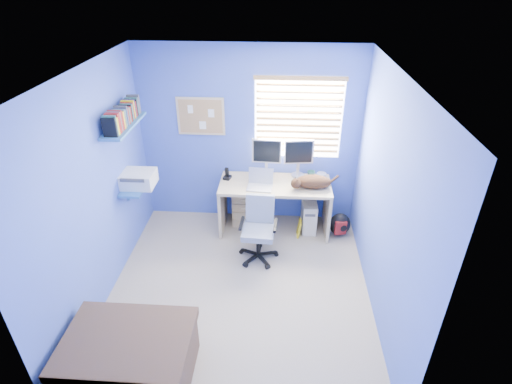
# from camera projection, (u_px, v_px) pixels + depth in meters

# --- Properties ---
(floor) EXTENTS (3.00, 3.20, 0.00)m
(floor) POSITION_uv_depth(u_px,v_px,m) (240.00, 289.00, 4.71)
(floor) COLOR tan
(floor) RESTS_ON ground
(ceiling) EXTENTS (3.00, 3.20, 0.00)m
(ceiling) POSITION_uv_depth(u_px,v_px,m) (234.00, 74.00, 3.45)
(ceiling) COLOR white
(ceiling) RESTS_ON wall_back
(wall_back) EXTENTS (3.00, 0.01, 2.50)m
(wall_back) POSITION_uv_depth(u_px,v_px,m) (250.00, 138.00, 5.46)
(wall_back) COLOR #415AC1
(wall_back) RESTS_ON ground
(wall_front) EXTENTS (3.00, 0.01, 2.50)m
(wall_front) POSITION_uv_depth(u_px,v_px,m) (213.00, 320.00, 2.70)
(wall_front) COLOR #415AC1
(wall_front) RESTS_ON ground
(wall_left) EXTENTS (0.01, 3.20, 2.50)m
(wall_left) POSITION_uv_depth(u_px,v_px,m) (94.00, 193.00, 4.16)
(wall_left) COLOR #415AC1
(wall_left) RESTS_ON ground
(wall_right) EXTENTS (0.01, 3.20, 2.50)m
(wall_right) POSITION_uv_depth(u_px,v_px,m) (386.00, 203.00, 3.99)
(wall_right) COLOR #415AC1
(wall_right) RESTS_ON ground
(desk) EXTENTS (1.50, 0.65, 0.74)m
(desk) POSITION_uv_depth(u_px,v_px,m) (275.00, 207.00, 5.58)
(desk) COLOR tan
(desk) RESTS_ON floor
(laptop) EXTENTS (0.35, 0.29, 0.22)m
(laptop) POSITION_uv_depth(u_px,v_px,m) (260.00, 181.00, 5.24)
(laptop) COLOR silver
(laptop) RESTS_ON desk
(monitor_left) EXTENTS (0.41, 0.15, 0.54)m
(monitor_left) POSITION_uv_depth(u_px,v_px,m) (267.00, 157.00, 5.48)
(monitor_left) COLOR silver
(monitor_left) RESTS_ON desk
(monitor_right) EXTENTS (0.41, 0.17, 0.54)m
(monitor_right) POSITION_uv_depth(u_px,v_px,m) (298.00, 158.00, 5.46)
(monitor_right) COLOR silver
(monitor_right) RESTS_ON desk
(phone) EXTENTS (0.12, 0.13, 0.17)m
(phone) POSITION_uv_depth(u_px,v_px,m) (227.00, 173.00, 5.47)
(phone) COLOR black
(phone) RESTS_ON desk
(mug) EXTENTS (0.10, 0.09, 0.10)m
(mug) POSITION_uv_depth(u_px,v_px,m) (311.00, 175.00, 5.52)
(mug) COLOR #2E6459
(mug) RESTS_ON desk
(cd_spindle) EXTENTS (0.13, 0.13, 0.07)m
(cd_spindle) POSITION_uv_depth(u_px,v_px,m) (322.00, 176.00, 5.52)
(cd_spindle) COLOR silver
(cd_spindle) RESTS_ON desk
(cat) EXTENTS (0.53, 0.40, 0.17)m
(cat) POSITION_uv_depth(u_px,v_px,m) (313.00, 182.00, 5.26)
(cat) COLOR black
(cat) RESTS_ON desk
(tower_pc) EXTENTS (0.20, 0.45, 0.45)m
(tower_pc) POSITION_uv_depth(u_px,v_px,m) (309.00, 214.00, 5.67)
(tower_pc) COLOR beige
(tower_pc) RESTS_ON floor
(drawer_boxes) EXTENTS (0.35, 0.28, 0.54)m
(drawer_boxes) POSITION_uv_depth(u_px,v_px,m) (245.00, 207.00, 5.76)
(drawer_boxes) COLOR tan
(drawer_boxes) RESTS_ON floor
(yellow_book) EXTENTS (0.03, 0.17, 0.24)m
(yellow_book) POSITION_uv_depth(u_px,v_px,m) (299.00, 228.00, 5.56)
(yellow_book) COLOR yellow
(yellow_book) RESTS_ON floor
(backpack) EXTENTS (0.33, 0.28, 0.34)m
(backpack) POSITION_uv_depth(u_px,v_px,m) (340.00, 224.00, 5.56)
(backpack) COLOR black
(backpack) RESTS_ON floor
(bed_corner) EXTENTS (1.08, 0.77, 0.52)m
(bed_corner) POSITION_uv_depth(u_px,v_px,m) (131.00, 358.00, 3.59)
(bed_corner) COLOR #4F3626
(bed_corner) RESTS_ON floor
(office_chair) EXTENTS (0.51, 0.51, 0.83)m
(office_chair) POSITION_uv_depth(u_px,v_px,m) (259.00, 236.00, 5.08)
(office_chair) COLOR black
(office_chair) RESTS_ON floor
(window_blinds) EXTENTS (1.15, 0.05, 1.10)m
(window_blinds) POSITION_uv_depth(u_px,v_px,m) (298.00, 119.00, 5.24)
(window_blinds) COLOR white
(window_blinds) RESTS_ON ground
(corkboard) EXTENTS (0.64, 0.02, 0.52)m
(corkboard) POSITION_uv_depth(u_px,v_px,m) (201.00, 116.00, 5.33)
(corkboard) COLOR tan
(corkboard) RESTS_ON ground
(wall_shelves) EXTENTS (0.42, 0.90, 1.05)m
(wall_shelves) POSITION_uv_depth(u_px,v_px,m) (130.00, 148.00, 4.71)
(wall_shelves) COLOR #3169AB
(wall_shelves) RESTS_ON ground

